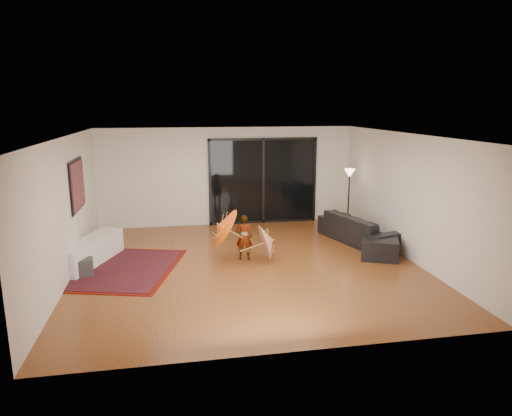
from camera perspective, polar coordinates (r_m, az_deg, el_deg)
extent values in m
plane|color=brown|center=(9.64, -0.96, -7.18)|extent=(7.00, 7.00, 0.00)
plane|color=white|center=(9.08, -1.02, 9.06)|extent=(7.00, 7.00, 0.00)
plane|color=silver|center=(12.68, -3.57, 3.95)|extent=(7.00, 0.00, 7.00)
plane|color=silver|center=(5.96, 4.53, -6.25)|extent=(7.00, 0.00, 7.00)
plane|color=silver|center=(9.37, -22.61, -0.16)|extent=(0.00, 7.00, 7.00)
plane|color=silver|center=(10.41, 18.39, 1.38)|extent=(0.00, 7.00, 7.00)
cube|color=black|center=(12.82, 0.90, 3.40)|extent=(3.00, 0.04, 2.40)
cube|color=black|center=(12.67, 0.94, 8.61)|extent=(3.06, 0.06, 0.06)
cube|color=black|center=(13.05, 0.90, -1.69)|extent=(3.06, 0.06, 0.06)
cube|color=black|center=(12.81, 0.92, 3.38)|extent=(0.06, 0.06, 2.40)
cube|color=black|center=(10.27, -21.48, 2.70)|extent=(0.02, 1.28, 1.08)
cube|color=#1B452A|center=(10.27, -21.37, 2.71)|extent=(0.03, 1.18, 0.98)
cube|color=white|center=(10.26, -19.93, -5.14)|extent=(1.16, 1.98, 0.54)
cube|color=#424244|center=(9.61, -20.57, -6.97)|extent=(0.35, 0.35, 0.35)
cube|color=#5D1007|center=(9.78, -15.84, -7.34)|extent=(2.49, 3.01, 0.01)
cube|color=maroon|center=(9.78, -15.84, -7.31)|extent=(2.30, 2.81, 0.02)
imported|color=black|center=(11.43, 12.80, -2.53)|extent=(1.52, 2.46, 0.67)
cube|color=black|center=(10.40, 15.19, -4.85)|extent=(1.01, 1.01, 0.44)
cylinder|color=black|center=(12.60, 11.32, -2.55)|extent=(0.28, 0.28, 0.03)
cylinder|color=black|center=(12.42, 11.47, 0.75)|extent=(0.04, 0.04, 1.51)
cone|color=#FFD899|center=(12.29, 11.63, 4.29)|extent=(0.28, 0.28, 0.22)
imported|color=#999999|center=(9.86, -1.50, -3.67)|extent=(0.41, 0.32, 0.99)
cone|color=#EC550C|center=(9.69, -4.68, -2.56)|extent=(0.63, 0.90, 0.85)
cylinder|color=tan|center=(9.78, -4.65, -4.45)|extent=(0.44, 0.02, 0.29)
cylinder|color=tan|center=(9.66, -4.69, -1.96)|extent=(0.06, 0.02, 0.05)
cone|color=white|center=(9.83, 2.10, -3.69)|extent=(0.41, 0.82, 0.84)
cylinder|color=tan|center=(9.94, 2.08, -5.74)|extent=(0.53, 0.02, 0.18)
cylinder|color=tan|center=(9.80, 2.11, -3.04)|extent=(0.05, 0.02, 0.04)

